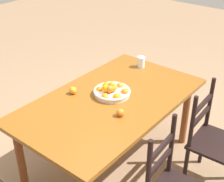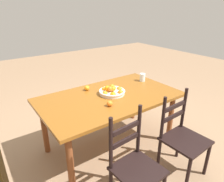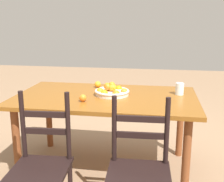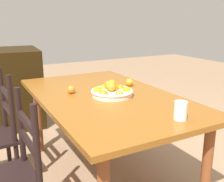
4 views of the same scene
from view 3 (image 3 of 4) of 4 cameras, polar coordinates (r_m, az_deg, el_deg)
name	(u,v)px [view 3 (image 3 of 4)]	position (r m, az deg, el deg)	size (l,w,h in m)	color
ground_plane	(106,167)	(3.02, -1.21, -14.81)	(12.00, 12.00, 0.00)	#957456
dining_table	(106,104)	(2.76, -1.28, -2.63)	(1.72, 1.01, 0.75)	brown
chair_near_window	(139,173)	(2.05, 5.36, -15.85)	(0.45, 0.45, 0.94)	black
chair_by_cabinet	(42,166)	(2.19, -13.84, -14.24)	(0.43, 0.43, 0.95)	black
fruit_bowl	(112,91)	(2.75, -0.06, -0.04)	(0.33, 0.33, 0.13)	silver
orange_loose_0	(83,98)	(2.55, -5.81, -1.38)	(0.06, 0.06, 0.06)	orange
orange_loose_1	(98,84)	(3.07, -2.86, 1.32)	(0.07, 0.07, 0.07)	orange
drinking_glass	(180,89)	(2.84, 13.30, 0.42)	(0.08, 0.08, 0.11)	silver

